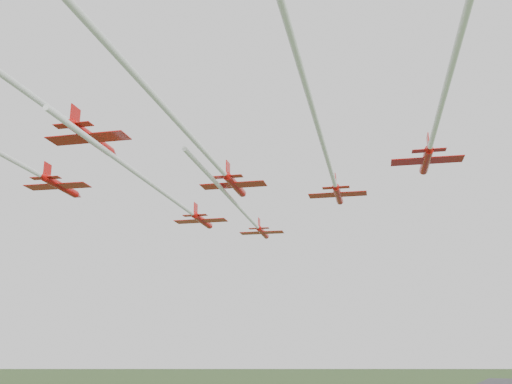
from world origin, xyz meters
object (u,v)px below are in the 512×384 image
at_px(jet_row2_left, 177,202).
at_px(jet_row3_mid, 206,153).
at_px(jet_row2_right, 329,166).
at_px(jet_row4_left, 0,73).
at_px(jet_row3_left, 25,167).
at_px(jet_lead, 249,217).
at_px(jet_row3_right, 437,120).

xyz_separation_m(jet_row2_left, jet_row3_mid, (13.30, -14.09, 0.94)).
xyz_separation_m(jet_row2_left, jet_row2_right, (22.62, 1.99, 2.92)).
relative_size(jet_row2_right, jet_row4_left, 0.95).
height_order(jet_row2_right, jet_row3_left, jet_row2_right).
bearing_deg(jet_row2_right, jet_row4_left, -125.86).
xyz_separation_m(jet_lead, jet_row4_left, (2.36, -51.26, 1.50)).
xyz_separation_m(jet_row2_left, jet_row4_left, (6.80, -37.07, 1.82)).
bearing_deg(jet_row3_right, jet_row4_left, -153.02).
relative_size(jet_row2_right, jet_row3_left, 1.35).
height_order(jet_row3_left, jet_row3_right, jet_row3_right).
distance_m(jet_row2_left, jet_row3_right, 39.32).
bearing_deg(jet_row3_right, jet_row2_left, 151.88).
distance_m(jet_row2_right, jet_row3_mid, 18.69).
xyz_separation_m(jet_row3_left, jet_row3_right, (49.17, 8.91, 0.69)).
distance_m(jet_row2_right, jet_row4_left, 42.15).
distance_m(jet_row3_left, jet_row4_left, 26.08).
bearing_deg(jet_row4_left, jet_lead, 79.14).
distance_m(jet_lead, jet_row3_left, 35.72).
bearing_deg(jet_row4_left, jet_row2_right, 54.45).
distance_m(jet_lead, jet_row4_left, 51.34).
bearing_deg(jet_row3_left, jet_row3_right, -5.50).
xyz_separation_m(jet_lead, jet_row3_right, (33.75, -23.28, 2.05)).
height_order(jet_row3_right, jet_row4_left, jet_row3_right).
relative_size(jet_lead, jet_row2_left, 0.98).
bearing_deg(jet_row3_left, jet_lead, 48.63).
bearing_deg(jet_row3_left, jet_row2_left, 42.81).
bearing_deg(jet_row3_right, jet_row3_mid, 176.64).
distance_m(jet_lead, jet_row3_mid, 29.65).
bearing_deg(jet_row2_left, jet_row2_right, -8.87).
distance_m(jet_row3_mid, jet_row4_left, 23.90).
bearing_deg(jet_lead, jet_row2_left, -122.07).
distance_m(jet_row3_left, jet_row3_mid, 24.61).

